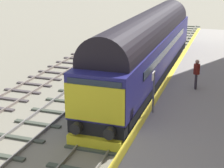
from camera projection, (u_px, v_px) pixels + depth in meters
The scene contains 8 objects.
ground_plane at pixel (125, 109), 19.56m from camera, with size 140.00×140.00×0.00m, color gray.
track_main at pixel (125, 109), 19.54m from camera, with size 2.50×60.00×0.15m.
track_adjacent_west at pixel (66, 101), 20.60m from camera, with size 2.50×60.00×0.15m.
track_adjacent_far_west at pixel (16, 95), 21.60m from camera, with size 2.50×60.00×0.15m.
station_platform at pixel (193, 109), 18.31m from camera, with size 4.00×44.00×1.01m.
diesel_locomotive at pixel (147, 46), 23.29m from camera, with size 2.74×19.57×4.68m.
platform_number_sign at pixel (153, 86), 16.18m from camera, with size 0.10×0.44×1.95m.
waiting_passenger at pixel (197, 71), 19.47m from camera, with size 0.38×0.51×1.64m.
Camera 1 is at (5.08, -17.41, 7.48)m, focal length 57.61 mm.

